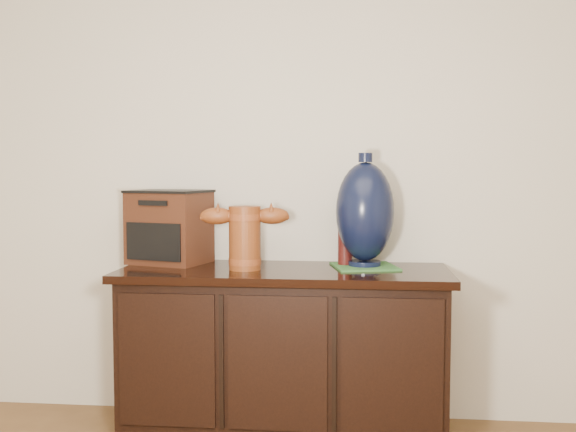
# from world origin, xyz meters

# --- Properties ---
(room) EXTENTS (5.00, 5.00, 5.00)m
(room) POSITION_xyz_m (0.00, 0.00, 1.30)
(room) COLOR brown
(room) RESTS_ON ground
(sideboard) EXTENTS (1.46, 0.56, 0.75)m
(sideboard) POSITION_xyz_m (0.00, 2.23, 0.39)
(sideboard) COLOR black
(sideboard) RESTS_ON ground
(terracotta_vessel) EXTENTS (0.40, 0.17, 0.28)m
(terracotta_vessel) POSITION_xyz_m (-0.17, 2.19, 0.91)
(terracotta_vessel) COLOR brown
(terracotta_vessel) RESTS_ON sideboard
(tv_radio) EXTENTS (0.41, 0.36, 0.35)m
(tv_radio) POSITION_xyz_m (-0.56, 2.36, 0.93)
(tv_radio) COLOR #3D1C0F
(tv_radio) RESTS_ON sideboard
(green_mat) EXTENTS (0.33, 0.33, 0.01)m
(green_mat) POSITION_xyz_m (0.36, 2.32, 0.76)
(green_mat) COLOR #34692F
(green_mat) RESTS_ON sideboard
(lamp_base) EXTENTS (0.31, 0.31, 0.51)m
(lamp_base) POSITION_xyz_m (0.36, 2.32, 1.00)
(lamp_base) COLOR black
(lamp_base) RESTS_ON green_mat
(spray_can) EXTENTS (0.07, 0.07, 0.19)m
(spray_can) POSITION_xyz_m (0.27, 2.35, 0.85)
(spray_can) COLOR #5C120F
(spray_can) RESTS_ON sideboard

